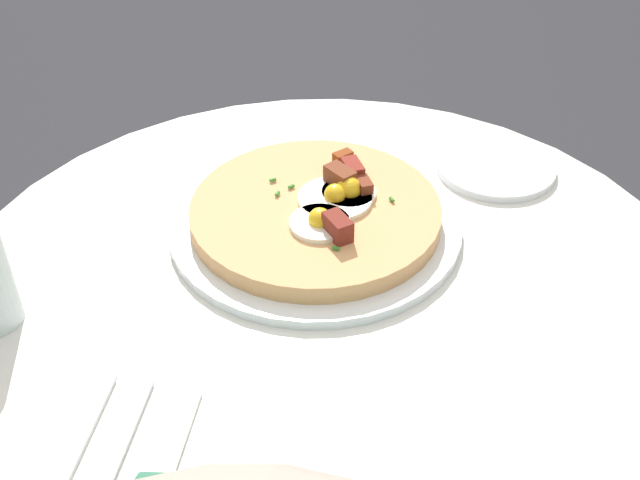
% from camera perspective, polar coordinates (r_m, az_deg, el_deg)
% --- Properties ---
extents(dining_table, '(0.83, 0.83, 0.71)m').
position_cam_1_polar(dining_table, '(0.96, 0.42, -10.51)').
color(dining_table, silver).
rests_on(dining_table, ground_plane).
extents(pizza_plate, '(0.34, 0.34, 0.01)m').
position_cam_1_polar(pizza_plate, '(0.92, -0.44, 1.11)').
color(pizza_plate, white).
rests_on(pizza_plate, dining_table).
extents(breakfast_pizza, '(0.29, 0.29, 0.05)m').
position_cam_1_polar(breakfast_pizza, '(0.90, -0.24, 2.09)').
color(breakfast_pizza, tan).
rests_on(breakfast_pizza, pizza_plate).
extents(bread_plate, '(0.15, 0.15, 0.01)m').
position_cam_1_polar(bread_plate, '(1.05, 12.60, 5.23)').
color(bread_plate, white).
rests_on(bread_plate, dining_table).
extents(napkin, '(0.18, 0.20, 0.00)m').
position_cam_1_polar(napkin, '(0.71, -15.99, -15.17)').
color(napkin, white).
rests_on(napkin, dining_table).
extents(fork, '(0.06, 0.18, 0.00)m').
position_cam_1_polar(fork, '(0.70, -14.66, -15.22)').
color(fork, silver).
rests_on(fork, napkin).
extents(knife, '(0.06, 0.18, 0.00)m').
position_cam_1_polar(knife, '(0.72, -17.43, -14.68)').
color(knife, silver).
rests_on(knife, napkin).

